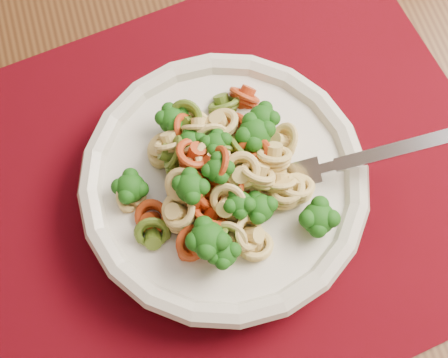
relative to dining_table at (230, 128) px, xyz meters
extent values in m
cube|color=#573418|center=(0.00, 0.00, 0.07)|extent=(1.56, 1.15, 0.04)
cube|color=#550312|center=(-0.03, -0.10, 0.09)|extent=(0.58, 0.51, 0.00)
cylinder|color=silver|center=(-0.02, -0.11, 0.10)|extent=(0.10, 0.10, 0.01)
cylinder|color=silver|center=(-0.02, -0.11, 0.12)|extent=(0.22, 0.22, 0.03)
torus|color=silver|center=(-0.02, -0.11, 0.13)|extent=(0.24, 0.24, 0.02)
camera|label=1|loc=(-0.04, -0.28, 0.60)|focal=50.00mm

